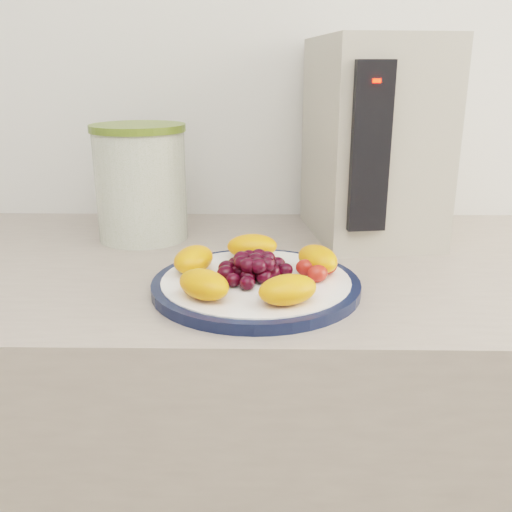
{
  "coord_description": "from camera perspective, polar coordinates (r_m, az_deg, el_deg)",
  "views": [
    {
      "loc": [
        -0.05,
        0.34,
        1.19
      ],
      "look_at": [
        -0.06,
        1.07,
        0.95
      ],
      "focal_mm": 40.0,
      "sensor_mm": 36.0,
      "label": 1
    }
  ],
  "objects": [
    {
      "name": "appliance_led",
      "position": [
        0.87,
        11.97,
        16.78
      ],
      "size": [
        0.01,
        0.01,
        0.01
      ],
      "primitive_type": "cube",
      "rotation": [
        0.0,
        0.0,
        0.13
      ],
      "color": "#FF0C05",
      "rests_on": "appliance_panel"
    },
    {
      "name": "appliance_body",
      "position": [
        1.04,
        11.54,
        11.31
      ],
      "size": [
        0.23,
        0.3,
        0.34
      ],
      "primitive_type": "cube",
      "rotation": [
        0.0,
        0.0,
        0.13
      ],
      "color": "#A8A191",
      "rests_on": "counter"
    },
    {
      "name": "appliance_panel",
      "position": [
        0.89,
        11.34,
        10.51
      ],
      "size": [
        0.06,
        0.03,
        0.25
      ],
      "primitive_type": "cube",
      "rotation": [
        0.0,
        0.0,
        0.13
      ],
      "color": "black",
      "rests_on": "appliance_body"
    },
    {
      "name": "canister_lid",
      "position": [
        1.01,
        -11.77,
        12.45
      ],
      "size": [
        0.21,
        0.21,
        0.01
      ],
      "primitive_type": "cylinder",
      "rotation": [
        0.0,
        0.0,
        0.36
      ],
      "color": "#546723",
      "rests_on": "canister"
    },
    {
      "name": "wall_back",
      "position": [
        1.17,
        3.39,
        23.64
      ],
      "size": [
        3.5,
        0.02,
        2.6
      ],
      "primitive_type": "cube",
      "color": "silver",
      "rests_on": "floor"
    },
    {
      "name": "fruit_plate",
      "position": [
        0.77,
        -0.1,
        -1.06
      ],
      "size": [
        0.25,
        0.24,
        0.04
      ],
      "color": "orange",
      "rests_on": "plate_face"
    },
    {
      "name": "plate_face",
      "position": [
        0.78,
        0.0,
        -2.9
      ],
      "size": [
        0.26,
        0.26,
        0.02
      ],
      "primitive_type": "cylinder",
      "color": "white",
      "rests_on": "counter"
    },
    {
      "name": "plate_rim",
      "position": [
        0.78,
        0.0,
        -2.96
      ],
      "size": [
        0.28,
        0.28,
        0.01
      ],
      "primitive_type": "cylinder",
      "color": "#101732",
      "rests_on": "counter"
    },
    {
      "name": "counter",
      "position": [
        1.13,
        3.22,
        -22.55
      ],
      "size": [
        3.5,
        0.6,
        0.9
      ],
      "primitive_type": "cube",
      "color": "gray",
      "rests_on": "floor"
    },
    {
      "name": "cabinet_face",
      "position": [
        1.15,
        3.19,
        -23.68
      ],
      "size": [
        3.48,
        0.58,
        0.84
      ],
      "primitive_type": "cube",
      "color": "#966A52",
      "rests_on": "floor"
    },
    {
      "name": "canister",
      "position": [
        1.02,
        -11.41,
        6.88
      ],
      "size": [
        0.2,
        0.2,
        0.19
      ],
      "primitive_type": "cylinder",
      "rotation": [
        0.0,
        0.0,
        0.36
      ],
      "color": "#3E5713",
      "rests_on": "counter"
    }
  ]
}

